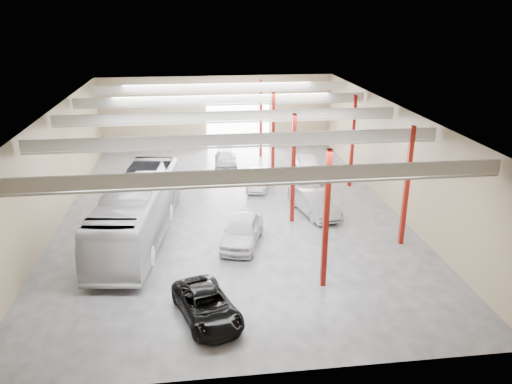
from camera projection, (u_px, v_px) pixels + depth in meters
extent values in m
cube|color=#3F3F43|center=(231.00, 212.00, 33.69)|extent=(22.00, 32.00, 0.01)
cube|color=#BBBBB6|center=(229.00, 109.00, 31.25)|extent=(22.00, 32.00, 0.12)
cube|color=brown|center=(217.00, 113.00, 47.35)|extent=(22.00, 0.12, 7.00)
cube|color=brown|center=(265.00, 294.00, 17.59)|extent=(22.00, 0.12, 7.00)
cube|color=brown|center=(55.00, 169.00, 31.17)|extent=(0.12, 32.00, 7.00)
cube|color=brown|center=(392.00, 156.00, 33.77)|extent=(0.12, 32.00, 7.00)
cube|color=white|center=(238.00, 123.00, 47.79)|extent=(6.00, 0.20, 5.00)
cube|color=maroon|center=(326.00, 220.00, 23.62)|extent=(0.25, 0.25, 7.00)
cube|color=maroon|center=(293.00, 169.00, 31.06)|extent=(0.25, 0.25, 7.00)
cube|color=maroon|center=(273.00, 138.00, 38.50)|extent=(0.25, 0.25, 7.00)
cube|color=maroon|center=(261.00, 119.00, 45.00)|extent=(0.25, 0.25, 7.00)
cube|color=maroon|center=(407.00, 187.00, 28.01)|extent=(0.25, 0.25, 7.00)
cube|color=maroon|center=(352.00, 142.00, 37.31)|extent=(0.25, 0.25, 7.00)
cube|color=#B7B6B2|center=(251.00, 176.00, 20.25)|extent=(21.60, 0.15, 0.60)
cube|color=#B7B6B2|center=(251.00, 185.00, 20.39)|extent=(21.60, 0.10, 0.10)
cube|color=#B7B6B2|center=(238.00, 139.00, 25.83)|extent=(21.60, 0.15, 0.60)
cube|color=#B7B6B2|center=(238.00, 147.00, 25.97)|extent=(21.60, 0.10, 0.10)
cube|color=#B7B6B2|center=(229.00, 116.00, 31.41)|extent=(21.60, 0.15, 0.60)
cube|color=#B7B6B2|center=(229.00, 122.00, 31.54)|extent=(21.60, 0.10, 0.10)
cube|color=#B7B6B2|center=(223.00, 99.00, 36.98)|extent=(21.60, 0.15, 0.60)
cube|color=#B7B6B2|center=(223.00, 105.00, 37.12)|extent=(21.60, 0.10, 0.10)
cube|color=#B7B6B2|center=(218.00, 87.00, 42.56)|extent=(21.60, 0.15, 0.60)
cube|color=#B7B6B2|center=(219.00, 92.00, 42.70)|extent=(21.60, 0.10, 0.10)
imported|color=silver|center=(138.00, 210.00, 29.25)|extent=(4.68, 13.13, 3.58)
imported|color=black|center=(207.00, 305.00, 21.97)|extent=(3.45, 5.10, 1.30)
imported|color=silver|center=(242.00, 230.00, 28.91)|extent=(3.29, 5.26, 1.67)
imported|color=silver|center=(259.00, 179.00, 37.93)|extent=(2.42, 4.40, 1.37)
imported|color=gray|center=(226.00, 159.00, 43.00)|extent=(2.09, 4.70, 1.34)
imported|color=#A1A0A5|center=(314.00, 202.00, 33.13)|extent=(2.82, 5.21, 1.63)
imported|color=white|center=(309.00, 167.00, 40.27)|extent=(2.59, 5.23, 1.71)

